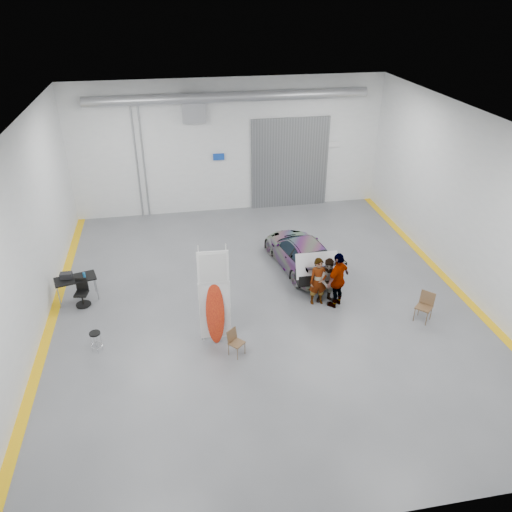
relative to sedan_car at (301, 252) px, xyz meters
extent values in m
plane|color=slate|center=(-1.86, -2.06, -0.62)|extent=(16.00, 16.00, 0.00)
cube|color=silver|center=(-8.86, -2.06, 2.38)|extent=(0.02, 16.00, 6.00)
cube|color=silver|center=(5.14, -2.06, 2.38)|extent=(0.02, 16.00, 6.00)
cube|color=silver|center=(-1.86, 5.94, 2.38)|extent=(14.00, 0.02, 6.00)
cube|color=silver|center=(-1.86, -10.06, 2.38)|extent=(14.00, 0.02, 6.00)
cube|color=white|center=(-1.86, -2.06, 5.38)|extent=(14.00, 16.00, 0.02)
cube|color=gray|center=(0.94, 5.86, 1.48)|extent=(3.60, 0.12, 4.20)
cube|color=gray|center=(-3.36, 5.86, 4.18)|extent=(1.00, 0.50, 1.20)
cylinder|color=gray|center=(-1.86, 5.34, 4.68)|extent=(11.90, 0.44, 0.44)
cube|color=#1542AF|center=(-2.36, 5.86, 1.98)|extent=(0.50, 0.04, 0.30)
cube|color=white|center=(2.94, 5.86, 2.28)|extent=(0.70, 0.04, 0.25)
cylinder|color=gray|center=(-5.66, 5.86, 1.88)|extent=(0.08, 0.08, 5.00)
cylinder|color=gray|center=(-5.96, 5.86, 1.88)|extent=(0.08, 0.08, 5.00)
cube|color=yellow|center=(-8.71, -2.06, -0.61)|extent=(0.30, 16.00, 0.01)
cube|color=yellow|center=(4.99, -2.06, -0.61)|extent=(0.30, 16.00, 0.01)
imported|color=silver|center=(0.00, 0.00, 0.00)|extent=(2.40, 4.49, 1.24)
imported|color=#926F4F|center=(-0.08, -2.43, 0.22)|extent=(0.62, 0.41, 1.68)
imported|color=teal|center=(0.30, -2.43, 0.20)|extent=(0.83, 0.65, 1.63)
imported|color=brown|center=(0.50, -2.67, 0.36)|extent=(1.18, 1.08, 1.96)
cube|color=white|center=(-3.63, -3.80, 0.46)|extent=(0.92, 0.07, 1.94)
ellipsoid|color=#FB4B15|center=(-3.63, -3.89, 0.41)|extent=(0.55, 0.28, 2.05)
cube|color=white|center=(-3.63, -3.82, 1.92)|extent=(0.89, 0.07, 1.03)
cylinder|color=white|center=(-4.00, -3.80, 1.00)|extent=(0.03, 0.03, 3.24)
cylinder|color=white|center=(-3.25, -3.80, 1.00)|extent=(0.03, 0.03, 3.24)
cube|color=brown|center=(-3.13, -4.59, -0.20)|extent=(0.54, 0.54, 0.04)
cube|color=brown|center=(-3.13, -4.42, 0.01)|extent=(0.34, 0.32, 0.37)
cube|color=brown|center=(2.93, -4.00, -0.12)|extent=(0.64, 0.64, 0.04)
cube|color=brown|center=(2.93, -3.79, 0.13)|extent=(0.38, 0.40, 0.44)
cylinder|color=black|center=(-7.12, -3.70, 0.02)|extent=(0.32, 0.32, 0.05)
torus|color=silver|center=(-7.12, -3.70, -0.41)|extent=(0.34, 0.34, 0.02)
cylinder|color=gray|center=(-8.61, -1.06, -0.22)|extent=(0.03, 0.03, 0.79)
cylinder|color=gray|center=(-7.40, -1.06, -0.22)|extent=(0.03, 0.03, 0.79)
cylinder|color=gray|center=(-8.61, -0.51, -0.22)|extent=(0.03, 0.03, 0.79)
cylinder|color=gray|center=(-7.40, -0.51, -0.22)|extent=(0.03, 0.03, 0.79)
cube|color=black|center=(-8.00, -0.78, 0.20)|extent=(1.45, 0.98, 0.04)
cylinder|color=#1A629C|center=(-7.67, -0.89, 0.34)|extent=(0.09, 0.09, 0.24)
cube|color=black|center=(-8.28, -0.73, 0.32)|extent=(0.39, 0.24, 0.20)
cylinder|color=black|center=(-7.81, -1.19, -0.58)|extent=(0.50, 0.50, 0.04)
cylinder|color=black|center=(-7.81, -1.19, -0.37)|extent=(0.05, 0.05, 0.43)
cube|color=black|center=(-7.81, -1.19, -0.15)|extent=(0.48, 0.48, 0.06)
cube|color=black|center=(-7.81, -1.00, 0.11)|extent=(0.40, 0.12, 0.45)
cube|color=silver|center=(0.00, -1.88, 0.64)|extent=(1.44, 0.88, 0.04)
camera|label=1|loc=(-4.60, -15.80, 8.90)|focal=35.00mm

